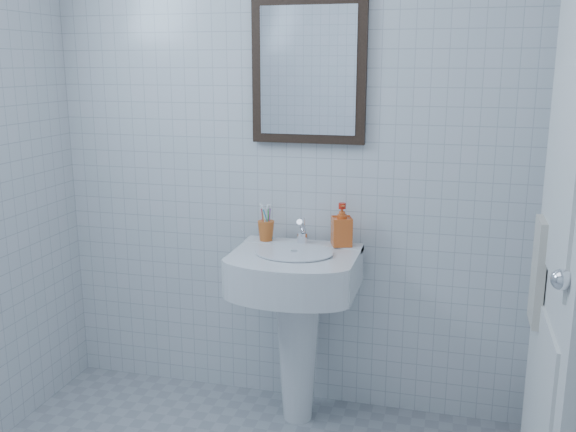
# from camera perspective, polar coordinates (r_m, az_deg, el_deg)

# --- Properties ---
(wall_back) EXTENTS (2.20, 0.02, 2.50)m
(wall_back) POSITION_cam_1_polar(r_m,az_deg,el_deg) (2.88, -0.13, 6.81)
(wall_back) COLOR silver
(wall_back) RESTS_ON ground
(washbasin) EXTENTS (0.53, 0.39, 0.81)m
(washbasin) POSITION_cam_1_polar(r_m,az_deg,el_deg) (2.83, 0.78, -8.08)
(washbasin) COLOR silver
(washbasin) RESTS_ON ground
(faucet) EXTENTS (0.05, 0.11, 0.12)m
(faucet) POSITION_cam_1_polar(r_m,az_deg,el_deg) (2.82, 1.28, -1.53)
(faucet) COLOR silver
(faucet) RESTS_ON washbasin
(toothbrush_cup) EXTENTS (0.08, 0.08, 0.09)m
(toothbrush_cup) POSITION_cam_1_polar(r_m,az_deg,el_deg) (2.87, -1.97, -1.31)
(toothbrush_cup) COLOR #C45A20
(toothbrush_cup) RESTS_ON washbasin
(soap_dispenser) EXTENTS (0.11, 0.11, 0.19)m
(soap_dispenser) POSITION_cam_1_polar(r_m,az_deg,el_deg) (2.79, 4.80, -0.77)
(soap_dispenser) COLOR #D74F15
(soap_dispenser) RESTS_ON washbasin
(wall_mirror) EXTENTS (0.50, 0.04, 0.62)m
(wall_mirror) POSITION_cam_1_polar(r_m,az_deg,el_deg) (2.82, 1.84, 12.76)
(wall_mirror) COLOR black
(wall_mirror) RESTS_ON wall_back
(bathroom_door) EXTENTS (0.04, 0.80, 2.00)m
(bathroom_door) POSITION_cam_1_polar(r_m,az_deg,el_deg) (2.22, 23.13, -2.87)
(bathroom_door) COLOR silver
(bathroom_door) RESTS_ON ground
(towel_ring) EXTENTS (0.01, 0.18, 0.18)m
(towel_ring) POSITION_cam_1_polar(r_m,az_deg,el_deg) (2.37, 22.20, -0.54)
(towel_ring) COLOR silver
(towel_ring) RESTS_ON wall_right
(hand_towel) EXTENTS (0.03, 0.16, 0.38)m
(hand_towel) POSITION_cam_1_polar(r_m,az_deg,el_deg) (2.42, 21.35, -4.66)
(hand_towel) COLOR beige
(hand_towel) RESTS_ON towel_ring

